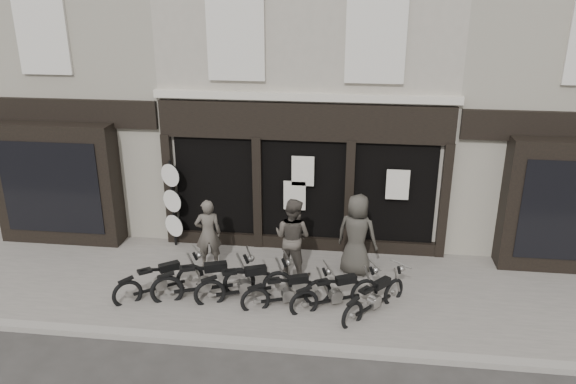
# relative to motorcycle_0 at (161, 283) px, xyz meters

# --- Properties ---
(ground_plane) EXTENTS (90.00, 90.00, 0.00)m
(ground_plane) POSITION_rel_motorcycle_0_xyz_m (2.86, -0.23, -0.39)
(ground_plane) COLOR #2D2B28
(ground_plane) RESTS_ON ground
(pavement) EXTENTS (30.00, 4.20, 0.12)m
(pavement) POSITION_rel_motorcycle_0_xyz_m (2.86, 0.67, -0.33)
(pavement) COLOR #665F59
(pavement) RESTS_ON ground_plane
(kerb) EXTENTS (30.00, 0.25, 0.13)m
(kerb) POSITION_rel_motorcycle_0_xyz_m (2.86, -1.48, -0.33)
(kerb) COLOR gray
(kerb) RESTS_ON ground_plane
(central_building) EXTENTS (7.30, 6.22, 8.34)m
(central_building) POSITION_rel_motorcycle_0_xyz_m (2.86, 5.72, 3.69)
(central_building) COLOR #A2998B
(central_building) RESTS_ON ground
(neighbour_left) EXTENTS (5.60, 6.73, 8.34)m
(neighbour_left) POSITION_rel_motorcycle_0_xyz_m (-3.49, 5.66, 3.65)
(neighbour_left) COLOR gray
(neighbour_left) RESTS_ON ground
(neighbour_right) EXTENTS (5.60, 6.73, 8.34)m
(neighbour_right) POSITION_rel_motorcycle_0_xyz_m (9.21, 5.66, 3.65)
(neighbour_right) COLOR gray
(neighbour_right) RESTS_ON ground
(motorcycle_0) EXTENTS (1.77, 1.46, 0.99)m
(motorcycle_0) POSITION_rel_motorcycle_0_xyz_m (0.00, 0.00, 0.00)
(motorcycle_0) COLOR black
(motorcycle_0) RESTS_ON ground
(motorcycle_1) EXTENTS (2.18, 1.10, 1.09)m
(motorcycle_1) POSITION_rel_motorcycle_0_xyz_m (0.99, 0.03, 0.04)
(motorcycle_1) COLOR black
(motorcycle_1) RESTS_ON ground
(motorcycle_2) EXTENTS (2.05, 1.08, 1.04)m
(motorcycle_2) POSITION_rel_motorcycle_0_xyz_m (1.88, 0.05, 0.02)
(motorcycle_2) COLOR black
(motorcycle_2) RESTS_ON ground
(motorcycle_3) EXTENTS (1.90, 0.97, 0.96)m
(motorcycle_3) POSITION_rel_motorcycle_0_xyz_m (2.83, -0.09, -0.01)
(motorcycle_3) COLOR black
(motorcycle_3) RESTS_ON ground
(motorcycle_4) EXTENTS (1.88, 1.15, 0.97)m
(motorcycle_4) POSITION_rel_motorcycle_0_xyz_m (3.84, -0.03, -0.01)
(motorcycle_4) COLOR black
(motorcycle_4) RESTS_ON ground
(motorcycle_5) EXTENTS (1.44, 1.63, 0.94)m
(motorcycle_5) POSITION_rel_motorcycle_0_xyz_m (4.65, -0.11, -0.02)
(motorcycle_5) COLOR black
(motorcycle_5) RESTS_ON ground
(man_left) EXTENTS (0.71, 0.57, 1.71)m
(man_left) POSITION_rel_motorcycle_0_xyz_m (0.73, 1.43, 0.58)
(man_left) COLOR #4D473F
(man_left) RESTS_ON pavement
(man_centre) EXTENTS (1.12, 1.01, 1.88)m
(man_centre) POSITION_rel_motorcycle_0_xyz_m (2.76, 1.30, 0.67)
(man_centre) COLOR #443E37
(man_centre) RESTS_ON pavement
(man_right) EXTENTS (1.10, 0.89, 1.96)m
(man_right) POSITION_rel_motorcycle_0_xyz_m (4.24, 1.52, 0.71)
(man_right) COLOR #37332D
(man_right) RESTS_ON pavement
(advert_sign_post) EXTENTS (0.56, 0.38, 2.43)m
(advert_sign_post) POSITION_rel_motorcycle_0_xyz_m (-0.45, 2.41, 0.79)
(advert_sign_post) COLOR black
(advert_sign_post) RESTS_ON ground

